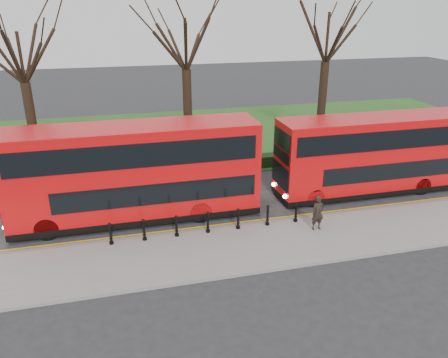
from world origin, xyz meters
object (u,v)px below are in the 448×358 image
object	(u,v)px
bus_rear	(373,155)
pedestrian	(318,213)
bollard_row	(208,223)
bus_lead	(136,173)

from	to	relation	value
bus_rear	pedestrian	bearing A→B (deg)	-143.54
bollard_row	pedestrian	size ratio (longest dim) A/B	5.29
bollard_row	bus_lead	world-z (taller)	bus_lead
bollard_row	bus_lead	size ratio (longest dim) A/B	0.75
bollard_row	pedestrian	xyz separation A→B (m)	(5.10, -0.97, 0.35)
bollard_row	pedestrian	distance (m)	5.20
bus_lead	pedestrian	world-z (taller)	bus_lead
bus_rear	pedestrian	distance (m)	6.36
bollard_row	bus_rear	bearing A→B (deg)	15.14
bus_lead	bus_rear	world-z (taller)	bus_lead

